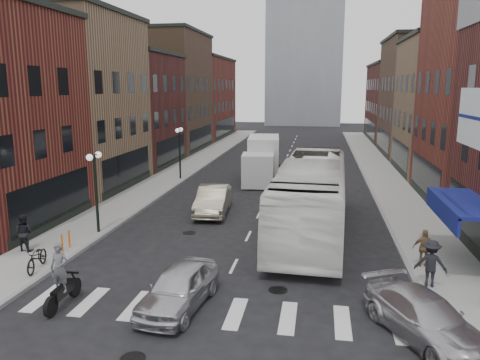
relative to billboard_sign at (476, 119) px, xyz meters
name	(u,v)px	position (x,y,z in m)	size (l,w,h in m)	color
ground	(229,276)	(-8.59, -0.50, -6.13)	(160.00, 160.00, 0.00)	black
sidewalk_left	(182,170)	(-17.09, 21.50, -6.06)	(3.00, 74.00, 0.15)	gray
sidewalk_right	(383,176)	(-0.09, 21.50, -6.06)	(3.00, 74.00, 0.15)	gray
curb_left	(198,171)	(-15.59, 21.50, -6.13)	(0.20, 74.00, 0.16)	gray
curb_right	(364,176)	(-1.59, 21.50, -6.13)	(0.20, 74.00, 0.16)	gray
crosswalk_stripes	(212,312)	(-8.59, -3.50, -6.13)	(12.00, 2.20, 0.01)	silver
bldg_left_mid_a	(58,102)	(-23.58, 13.50, 0.02)	(10.30, 10.20, 12.30)	#8A694C
bldg_left_mid_b	(118,110)	(-23.58, 23.50, -0.98)	(10.30, 10.20, 10.30)	#461A19
bldg_left_far_a	(158,92)	(-23.58, 34.50, 0.52)	(10.30, 12.20, 13.30)	brown
bldg_left_far_b	(191,98)	(-23.58, 48.50, -0.48)	(10.30, 16.20, 11.30)	maroon
bldg_right_mid_b	(467,107)	(6.41, 23.50, -0.48)	(10.30, 10.20, 11.30)	#8A694C
bldg_right_far_a	(435,97)	(6.41, 34.50, 0.02)	(10.30, 12.20, 12.30)	brown
bldg_right_far_b	(410,103)	(6.41, 48.50, -0.98)	(10.30, 16.20, 10.30)	#461A19
awning_blue	(460,204)	(0.34, 2.00, -3.50)	(1.80, 5.00, 0.78)	navy
billboard_sign	(476,119)	(0.00, 0.00, 0.00)	(1.52, 3.00, 3.70)	black
streetlamp_near	(95,177)	(-15.99, 3.50, -3.22)	(0.32, 1.22, 4.11)	black
streetlamp_far	(180,143)	(-15.99, 17.50, -3.22)	(0.32, 1.22, 4.11)	black
bike_rack	(66,241)	(-16.19, 0.80, -5.58)	(0.08, 0.68, 0.80)	#D8590C
box_truck	(262,160)	(-9.63, 18.46, -4.48)	(2.80, 7.87, 3.35)	silver
motorcycle_rider	(61,277)	(-13.59, -3.99, -5.09)	(0.63, 2.18, 2.23)	black
transit_bus	(312,196)	(-5.58, 5.71, -4.27)	(3.13, 13.36, 3.72)	white
sedan_left_near	(179,287)	(-9.72, -3.39, -5.42)	(1.68, 4.18, 1.42)	silver
sedan_left_far	(213,200)	(-11.25, 8.34, -5.34)	(1.67, 4.80, 1.58)	beige
curb_car	(425,318)	(-2.09, -4.07, -5.48)	(1.82, 4.49, 1.30)	silver
parked_bicycle	(37,258)	(-16.09, -1.49, -5.49)	(0.65, 1.86, 0.98)	black
ped_left_solo	(24,233)	(-17.92, 0.42, -5.17)	(0.79, 0.46, 1.63)	black
ped_right_a	(431,263)	(-1.19, -0.53, -5.11)	(1.12, 0.56, 1.74)	black
ped_right_b	(425,248)	(-1.01, 1.39, -5.22)	(0.90, 0.45, 1.54)	brown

